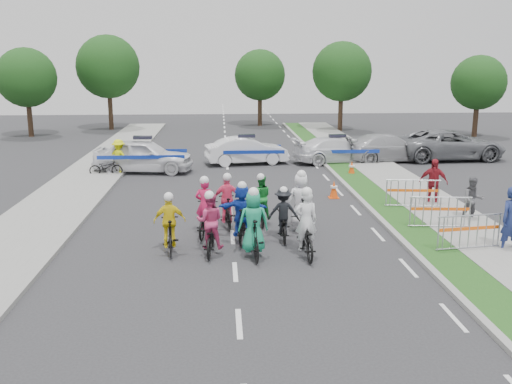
{
  "coord_description": "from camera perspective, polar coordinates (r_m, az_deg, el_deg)",
  "views": [
    {
      "loc": [
        -0.33,
        -14.0,
        5.38
      ],
      "look_at": [
        0.82,
        4.46,
        1.1
      ],
      "focal_mm": 40.0,
      "sensor_mm": 36.0,
      "label": 1
    }
  ],
  "objects": [
    {
      "name": "police_car_0",
      "position": [
        28.53,
        -11.18,
        3.58
      ],
      "size": [
        5.02,
        2.53,
        1.64
      ],
      "primitive_type": "imported",
      "rotation": [
        0.0,
        0.0,
        1.44
      ],
      "color": "silver",
      "rests_on": "ground"
    },
    {
      "name": "rider_6",
      "position": [
        17.95,
        -5.11,
        -2.36
      ],
      "size": [
        0.96,
        1.96,
        1.92
      ],
      "rotation": [
        0.0,
        0.0,
        2.97
      ],
      "color": "black",
      "rests_on": "ground"
    },
    {
      "name": "sidewalk_left",
      "position": [
        20.67,
        -20.83,
        -2.74
      ],
      "size": [
        3.0,
        60.0,
        0.13
      ],
      "primitive_type": "cube",
      "color": "gray",
      "rests_on": "ground"
    },
    {
      "name": "tree_4",
      "position": [
        48.13,
        0.4,
        11.61
      ],
      "size": [
        4.2,
        4.2,
        6.3
      ],
      "color": "#382619",
      "rests_on": "ground"
    },
    {
      "name": "spectator_2",
      "position": [
        22.49,
        17.3,
        0.94
      ],
      "size": [
        1.14,
        0.78,
        1.8
      ],
      "primitive_type": "imported",
      "rotation": [
        0.0,
        0.0,
        -0.35
      ],
      "color": "maroon",
      "rests_on": "ground"
    },
    {
      "name": "sidewalk_right",
      "position": [
        21.27,
        18.46,
        -2.13
      ],
      "size": [
        2.4,
        60.0,
        0.13
      ],
      "primitive_type": "cube",
      "color": "gray",
      "rests_on": "ground"
    },
    {
      "name": "marshal_hiviz",
      "position": [
        28.14,
        -13.53,
        3.41
      ],
      "size": [
        1.27,
        1.02,
        1.71
      ],
      "primitive_type": "imported",
      "rotation": [
        0.0,
        0.0,
        2.74
      ],
      "color": "#DDE50C",
      "rests_on": "ground"
    },
    {
      "name": "cone_1",
      "position": [
        27.68,
        9.55,
        2.36
      ],
      "size": [
        0.4,
        0.4,
        0.7
      ],
      "color": "#F24C0C",
      "rests_on": "ground"
    },
    {
      "name": "civilian_suv",
      "position": [
        33.38,
        18.8,
        4.5
      ],
      "size": [
        6.11,
        3.1,
        1.66
      ],
      "primitive_type": "imported",
      "rotation": [
        0.0,
        0.0,
        1.63
      ],
      "color": "slate",
      "rests_on": "ground"
    },
    {
      "name": "spectator_1",
      "position": [
        20.67,
        20.87,
        -0.72
      ],
      "size": [
        0.79,
        0.64,
        1.55
      ],
      "primitive_type": "imported",
      "rotation": [
        0.0,
        0.0,
        -0.07
      ],
      "color": "#4F4F53",
      "rests_on": "ground"
    },
    {
      "name": "tree_0",
      "position": [
        44.19,
        -21.99,
        10.55
      ],
      "size": [
        4.2,
        4.2,
        6.3
      ],
      "color": "#382619",
      "rests_on": "ground"
    },
    {
      "name": "civilian_sedan",
      "position": [
        31.91,
        13.1,
        4.33
      ],
      "size": [
        5.39,
        2.89,
        1.48
      ],
      "primitive_type": "imported",
      "rotation": [
        0.0,
        0.0,
        1.74
      ],
      "color": "#A3A4A8",
      "rests_on": "ground"
    },
    {
      "name": "tree_1",
      "position": [
        44.99,
        8.57,
        11.81
      ],
      "size": [
        4.55,
        4.55,
        6.82
      ],
      "color": "#382619",
      "rests_on": "ground"
    },
    {
      "name": "tree_3",
      "position": [
        46.82,
        -14.58,
        12.02
      ],
      "size": [
        4.9,
        4.9,
        7.35
      ],
      "color": "#382619",
      "rests_on": "ground"
    },
    {
      "name": "rider_5",
      "position": [
        17.26,
        -1.4,
        -2.41
      ],
      "size": [
        1.54,
        1.83,
        1.88
      ],
      "rotation": [
        0.0,
        0.0,
        3.01
      ],
      "color": "black",
      "rests_on": "ground"
    },
    {
      "name": "curb_right",
      "position": [
        20.47,
        11.95,
        -2.33
      ],
      "size": [
        0.2,
        60.0,
        0.12
      ],
      "primitive_type": "cube",
      "color": "gray",
      "rests_on": "ground"
    },
    {
      "name": "parked_bike",
      "position": [
        28.1,
        -14.79,
        2.4
      ],
      "size": [
        1.59,
        0.64,
        0.82
      ],
      "primitive_type": "imported",
      "rotation": [
        0.0,
        0.0,
        1.63
      ],
      "color": "black",
      "rests_on": "ground"
    },
    {
      "name": "barrier_0",
      "position": [
        17.37,
        20.51,
        -3.93
      ],
      "size": [
        2.05,
        0.77,
        1.12
      ],
      "primitive_type": null,
      "rotation": [
        0.0,
        0.0,
        0.14
      ],
      "color": "#A5A8AD",
      "rests_on": "ground"
    },
    {
      "name": "cone_0",
      "position": [
        22.99,
        7.79,
        0.25
      ],
      "size": [
        0.4,
        0.4,
        0.7
      ],
      "color": "#F24C0C",
      "rests_on": "ground"
    },
    {
      "name": "rider_9",
      "position": [
        18.71,
        -2.87,
        -1.44
      ],
      "size": [
        0.96,
        1.79,
        1.84
      ],
      "rotation": [
        0.0,
        0.0,
        3.23
      ],
      "color": "black",
      "rests_on": "ground"
    },
    {
      "name": "rider_1",
      "position": [
        15.87,
        -0.27,
        -3.83
      ],
      "size": [
        0.89,
        1.96,
        2.02
      ],
      "rotation": [
        0.0,
        0.0,
        3.23
      ],
      "color": "black",
      "rests_on": "ground"
    },
    {
      "name": "barrier_1",
      "position": [
        19.31,
        17.91,
        -2.07
      ],
      "size": [
        2.04,
        0.68,
        1.12
      ],
      "primitive_type": null,
      "rotation": [
        0.0,
        0.0,
        -0.09
      ],
      "color": "#A5A8AD",
      "rests_on": "ground"
    },
    {
      "name": "rider_4",
      "position": [
        17.44,
        2.72,
        -2.68
      ],
      "size": [
        0.95,
        1.68,
        1.69
      ],
      "rotation": [
        0.0,
        0.0,
        3.11
      ],
      "color": "black",
      "rests_on": "ground"
    },
    {
      "name": "police_car_1",
      "position": [
        30.25,
        -0.94,
        4.15
      ],
      "size": [
        4.52,
        2.23,
        1.43
      ],
      "primitive_type": "imported",
      "rotation": [
        0.0,
        0.0,
        1.74
      ],
      "color": "silver",
      "rests_on": "ground"
    },
    {
      "name": "rider_7",
      "position": [
        18.31,
        4.47,
        -1.56
      ],
      "size": [
        0.89,
        1.96,
        2.02
      ],
      "rotation": [
        0.0,
        0.0,
        3.22
      ],
      "color": "black",
      "rests_on": "ground"
    },
    {
      "name": "rider_3",
      "position": [
        16.42,
        -8.59,
        -3.71
      ],
      "size": [
        0.93,
        1.75,
        1.8
      ],
      "rotation": [
        0.0,
        0.0,
        3.23
      ],
      "color": "black",
      "rests_on": "ground"
    },
    {
      "name": "rider_2",
      "position": [
        16.22,
        -4.61,
        -3.82
      ],
      "size": [
        0.81,
        1.86,
        1.86
      ],
      "rotation": [
        0.0,
        0.0,
        3.07
      ],
      "color": "black",
      "rests_on": "ground"
    },
    {
      "name": "rider_0",
      "position": [
        16.05,
        4.98,
        -4.13
      ],
      "size": [
        0.75,
        1.99,
        2.01
      ],
      "rotation": [
        0.0,
        0.0,
        3.18
      ],
      "color": "black",
      "rests_on": "ground"
    },
    {
      "name": "police_car_2",
      "position": [
        30.93,
        8.1,
        4.17
      ],
      "size": [
        5.0,
        2.72,
        1.38
      ],
      "primitive_type": "imported",
      "rotation": [
        0.0,
        0.0,
        1.74
      ],
      "color": "silver",
      "rests_on": "ground"
    },
    {
      "name": "rider_8",
      "position": [
        19.11,
        0.45,
        -1.3
      ],
      "size": [
        0.75,
        1.73,
        1.75
      ],
      "rotation": [
        0.0,
        0.0,
        3.17
      ],
      "color": "black",
      "rests_on": "ground"
    },
    {
      "name": "grass_strip",
      "position": [
        20.67,
        13.82,
        -2.29
      ],
      "size": [
        1.2,
        60.0,
        0.11
      ],
      "primitive_type": "cube",
      "color": "#164416",
      "rests_on": "ground"
    },
    {
      "name": "barrier_2",
      "position": [
        21.76,
        15.37,
        -0.25
      ],
      "size": [
        2.04,
        0.7,
        1.12
      ],
      "primitive_type": null,
      "rotation": [
        0.0,
        0.0,
        -0.1
      ],
      "color": "#A5A8AD",
      "rests_on": "ground"
    },
    {
      "name": "spectator_0",
      "position": [
        17.73,
        24.23,
        -2.6
      ],
      "size": [
        0.76,
        0.55,
        1.91
      ],
      "primitive_type": "imported",
      "rotation": [
        0.0,
        0.0,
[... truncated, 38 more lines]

